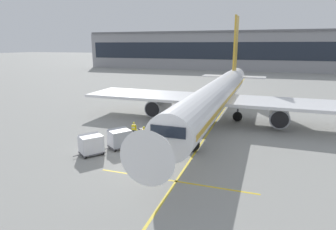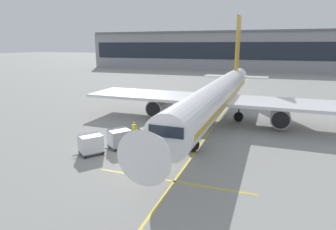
{
  "view_description": "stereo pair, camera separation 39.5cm",
  "coord_description": "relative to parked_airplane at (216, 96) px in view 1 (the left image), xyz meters",
  "views": [
    {
      "loc": [
        8.95,
        -20.37,
        9.67
      ],
      "look_at": [
        -0.05,
        6.17,
        2.71
      ],
      "focal_mm": 30.24,
      "sensor_mm": 36.0,
      "label": 1
    },
    {
      "loc": [
        9.33,
        -20.24,
        9.67
      ],
      "look_at": [
        -0.05,
        6.17,
        2.71
      ],
      "focal_mm": 30.24,
      "sensor_mm": 36.0,
      "label": 2
    }
  ],
  "objects": [
    {
      "name": "ground_plane",
      "position": [
        -3.35,
        -15.44,
        -3.36
      ],
      "size": [
        600.0,
        600.0,
        0.0
      ],
      "primitive_type": "plane",
      "color": "gray"
    },
    {
      "name": "parked_airplane",
      "position": [
        0.0,
        0.0,
        0.0
      ],
      "size": [
        35.03,
        44.66,
        14.73
      ],
      "color": "white",
      "rests_on": "ground"
    },
    {
      "name": "belt_loader",
      "position": [
        -4.66,
        -9.9,
        -2.53
      ],
      "size": [
        4.64,
        4.76,
        2.79
      ],
      "color": "#A3A8B2",
      "rests_on": "ground"
    },
    {
      "name": "baggage_cart_lead",
      "position": [
        -7.12,
        -12.89,
        -2.36
      ],
      "size": [
        2.47,
        2.67,
        1.91
      ],
      "color": "#515156",
      "rests_on": "ground"
    },
    {
      "name": "baggage_cart_second",
      "position": [
        -8.74,
        -15.22,
        -2.36
      ],
      "size": [
        2.47,
        2.67,
        1.91
      ],
      "color": "#515156",
      "rests_on": "ground"
    },
    {
      "name": "ground_crew_by_loader",
      "position": [
        -7.11,
        -9.62,
        -2.36
      ],
      "size": [
        0.57,
        0.25,
        1.74
      ],
      "color": "#333847",
      "rests_on": "ground"
    },
    {
      "name": "ground_crew_by_carts",
      "position": [
        -5.44,
        -10.84,
        -2.36
      ],
      "size": [
        0.56,
        0.3,
        1.74
      ],
      "color": "black",
      "rests_on": "ground"
    },
    {
      "name": "ground_crew_marshaller",
      "position": [
        -5.58,
        -12.09,
        -2.36
      ],
      "size": [
        0.42,
        0.47,
        1.74
      ],
      "color": "#514C42",
      "rests_on": "ground"
    },
    {
      "name": "safety_cone_engine_keepout",
      "position": [
        -5.21,
        -0.11,
        -3.03
      ],
      "size": [
        0.61,
        0.61,
        0.69
      ],
      "color": "black",
      "rests_on": "ground"
    },
    {
      "name": "apron_guidance_line_lead_in",
      "position": [
        0.1,
        -0.86,
        -3.36
      ],
      "size": [
        0.2,
        110.0,
        0.01
      ],
      "color": "yellow",
      "rests_on": "ground"
    },
    {
      "name": "apron_guidance_line_stop_bar",
      "position": [
        -0.01,
        -17.77,
        -3.36
      ],
      "size": [
        12.0,
        0.2,
        0.01
      ],
      "color": "yellow",
      "rests_on": "ground"
    },
    {
      "name": "terminal_building",
      "position": [
        -5.91,
        83.75,
        4.06
      ],
      "size": [
        122.79,
        19.0,
        14.96
      ],
      "color": "#939399",
      "rests_on": "ground"
    }
  ]
}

